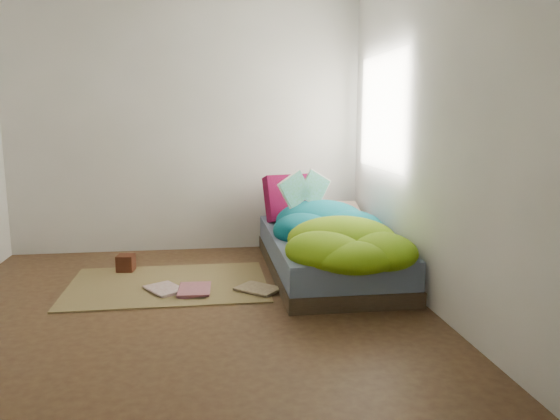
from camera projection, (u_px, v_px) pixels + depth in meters
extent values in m
cube|color=#422819|center=(185.00, 307.00, 3.95)|extent=(3.50, 3.50, 0.00)
cube|color=silver|center=(186.00, 122.00, 5.43)|extent=(3.50, 0.04, 2.60)
cube|color=silver|center=(159.00, 137.00, 2.02)|extent=(3.50, 0.04, 2.60)
cube|color=silver|center=(423.00, 125.00, 3.97)|extent=(0.04, 3.50, 2.60)
cube|color=white|center=(382.00, 112.00, 4.82)|extent=(0.01, 1.00, 1.20)
cube|color=#32281B|center=(327.00, 266.00, 4.81)|extent=(1.00, 2.00, 0.12)
cube|color=slate|center=(327.00, 247.00, 4.78)|extent=(0.98, 1.96, 0.22)
cube|color=brown|center=(168.00, 284.00, 4.47)|extent=(1.60, 1.10, 0.01)
cube|color=beige|center=(331.00, 212.00, 5.51)|extent=(0.58, 0.39, 0.12)
cube|color=#4D0520|center=(288.00, 198.00, 5.37)|extent=(0.47, 0.25, 0.45)
cube|color=#33110B|center=(126.00, 263.00, 4.82)|extent=(0.16, 0.16, 0.14)
imported|color=silver|center=(151.00, 292.00, 4.21)|extent=(0.36, 0.39, 0.02)
imported|color=#B06569|center=(178.00, 290.00, 4.24)|extent=(0.27, 0.35, 0.03)
imported|color=tan|center=(249.00, 293.00, 4.19)|extent=(0.40, 0.39, 0.02)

